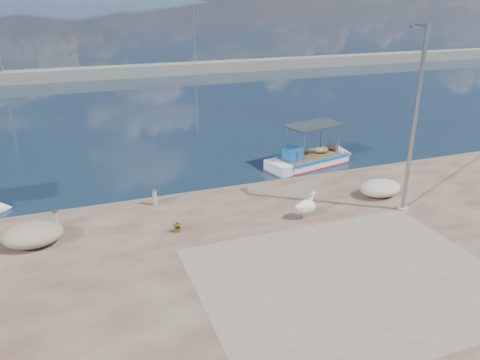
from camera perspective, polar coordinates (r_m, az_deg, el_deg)
name	(u,v)px	position (r m, az deg, el deg)	size (l,w,h in m)	color
ground	(278,252)	(16.63, 4.62, -8.72)	(1400.00, 1400.00, 0.00)	#162635
quay_patch	(351,279)	(14.60, 13.37, -11.69)	(9.00, 7.00, 0.01)	gray
breakwater	(125,72)	(53.88, -13.89, 12.71)	(120.00, 2.20, 7.50)	gray
boat_right	(311,161)	(25.08, 8.66, 2.32)	(5.54, 2.86, 2.54)	white
pelican	(306,206)	(17.77, 8.09, -3.18)	(1.09, 0.58, 1.04)	tan
lamp_post	(413,128)	(18.51, 20.36, 5.93)	(0.44, 0.96, 7.00)	gray
bollard_near	(155,196)	(19.04, -10.35, -1.96)	(0.23, 0.23, 0.70)	gray
bollard_far	(56,218)	(18.26, -21.52, -4.33)	(0.22, 0.22, 0.66)	gray
potted_plant	(178,227)	(16.87, -7.58, -5.65)	(0.37, 0.32, 0.41)	#33722D
net_pile_b	(33,234)	(17.30, -23.94, -6.09)	(1.97, 1.53, 0.76)	tan
net_pile_d	(380,188)	(20.48, 16.70, -0.95)	(1.81, 1.36, 0.68)	#BBB4AD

